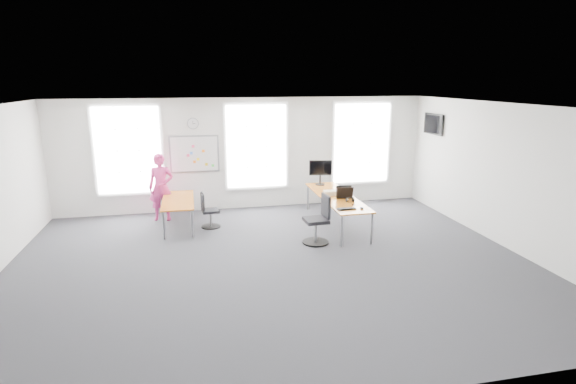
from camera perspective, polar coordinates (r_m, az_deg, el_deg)
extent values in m
plane|color=#2C2C32|center=(8.82, -2.05, -9.03)|extent=(10.00, 10.00, 0.00)
plane|color=white|center=(8.12, -2.23, 10.82)|extent=(10.00, 10.00, 0.00)
plane|color=white|center=(12.23, -5.43, 4.83)|extent=(10.00, 0.00, 10.00)
plane|color=white|center=(4.66, 6.66, -10.99)|extent=(10.00, 0.00, 10.00)
plane|color=white|center=(10.42, 26.07, 1.81)|extent=(0.00, 10.00, 10.00)
cube|color=silver|center=(12.19, -19.63, 4.99)|extent=(1.60, 0.06, 2.20)
cube|color=silver|center=(12.20, -4.03, 5.79)|extent=(1.60, 0.06, 2.20)
cube|color=silver|center=(12.97, 9.28, 6.14)|extent=(1.60, 0.06, 2.20)
cube|color=#C68322|center=(10.89, 6.17, -0.59)|extent=(0.80, 2.99, 0.03)
cylinder|color=gray|center=(9.60, 6.86, -4.93)|extent=(0.05, 0.05, 0.70)
cylinder|color=gray|center=(9.83, 10.60, -4.61)|extent=(0.05, 0.05, 0.70)
cylinder|color=gray|center=(12.22, 2.53, -0.65)|extent=(0.05, 0.05, 0.70)
cylinder|color=gray|center=(12.40, 5.55, -0.48)|extent=(0.05, 0.05, 0.70)
cube|color=#C68322|center=(11.04, -13.79, -1.02)|extent=(0.74, 1.84, 0.03)
cylinder|color=gray|center=(10.32, -15.49, -4.13)|extent=(0.05, 0.05, 0.64)
cylinder|color=gray|center=(10.30, -12.07, -3.96)|extent=(0.05, 0.05, 0.64)
cylinder|color=gray|center=(11.97, -15.08, -1.59)|extent=(0.05, 0.05, 0.64)
cylinder|color=gray|center=(11.95, -12.13, -1.44)|extent=(0.05, 0.05, 0.64)
cylinder|color=black|center=(9.86, 3.52, -6.37)|extent=(0.57, 0.57, 0.03)
cylinder|color=gray|center=(9.78, 3.54, -5.01)|extent=(0.07, 0.07, 0.46)
cube|color=black|center=(9.70, 3.56, -3.60)|extent=(0.51, 0.51, 0.08)
cube|color=black|center=(9.68, 4.82, -1.76)|extent=(0.08, 0.46, 0.49)
cylinder|color=black|center=(11.02, -9.75, -4.34)|extent=(0.45, 0.45, 0.03)
cylinder|color=gray|center=(10.96, -9.80, -3.36)|extent=(0.05, 0.05, 0.37)
cube|color=black|center=(10.90, -9.84, -2.35)|extent=(0.42, 0.42, 0.06)
cube|color=black|center=(10.81, -10.81, -1.19)|extent=(0.08, 0.37, 0.39)
imported|color=#C93177|center=(11.64, -15.82, 0.58)|extent=(0.66, 0.48, 1.69)
cube|color=silver|center=(12.11, -11.79, 4.74)|extent=(1.20, 0.03, 0.90)
cylinder|color=gray|center=(12.01, -11.99, 8.51)|extent=(0.30, 0.04, 0.30)
cube|color=black|center=(12.74, 18.00, 8.21)|extent=(0.06, 0.90, 0.55)
cube|color=black|center=(9.81, 7.45, -2.14)|extent=(0.42, 0.19, 0.02)
ellipsoid|color=black|center=(9.90, 9.34, -2.00)|extent=(0.08, 0.12, 0.04)
cylinder|color=black|center=(10.17, 8.27, -1.62)|extent=(0.07, 0.07, 0.01)
cylinder|color=black|center=(10.38, 7.50, -1.02)|extent=(0.04, 0.10, 0.10)
cylinder|color=black|center=(10.43, 8.27, -0.97)|extent=(0.04, 0.10, 0.10)
cylinder|color=gold|center=(10.38, 7.50, -1.02)|extent=(0.01, 0.10, 0.10)
cube|color=black|center=(10.39, 7.90, -0.71)|extent=(0.17, 0.02, 0.02)
cube|color=black|center=(10.68, 7.11, 0.01)|extent=(0.38, 0.13, 0.30)
cube|color=orange|center=(10.61, 7.26, -0.16)|extent=(0.36, 0.15, 0.27)
cube|color=black|center=(10.59, 7.29, -0.13)|extent=(0.38, 0.15, 0.29)
cube|color=beige|center=(10.97, 5.36, -0.11)|extent=(0.31, 0.24, 0.10)
cylinder|color=black|center=(12.00, 4.09, 0.97)|extent=(0.24, 0.24, 0.02)
cylinder|color=black|center=(11.98, 4.10, 1.54)|extent=(0.05, 0.05, 0.24)
cube|color=black|center=(11.89, 4.15, 3.08)|extent=(0.60, 0.15, 0.40)
cube|color=black|center=(11.87, 4.18, 3.06)|extent=(0.55, 0.11, 0.35)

